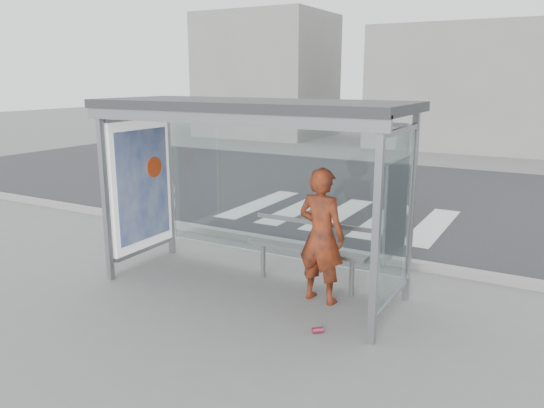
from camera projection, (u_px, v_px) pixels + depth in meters
The scene contains 10 objects.
ground at pixel (251, 289), 7.48m from camera, with size 80.00×80.00×0.00m, color slate.
road at pixel (395, 195), 13.43m from camera, with size 30.00×10.00×0.01m, color #29292B.
curb at pixel (310, 247), 9.13m from camera, with size 30.00×0.18×0.12m, color gray.
crosswalk at pixel (339, 214), 11.54m from camera, with size 4.55×3.00×0.00m.
bus_shelter at pixel (229, 147), 7.25m from camera, with size 4.25×1.65×2.62m.
building_left at pixel (267, 76), 26.82m from camera, with size 6.00×5.00×6.00m, color gray.
building_center at pixel (474, 88), 22.19m from camera, with size 8.00×5.00×5.00m, color gray.
person at pixel (321, 236), 6.89m from camera, with size 0.66×0.43×1.80m, color orange.
bench at pixel (307, 249), 7.49m from camera, with size 1.79×0.32×0.93m.
soda_can at pixel (318, 330), 6.17m from camera, with size 0.07×0.07×0.13m, color #C3395A.
Camera 1 is at (3.67, -5.97, 2.90)m, focal length 35.00 mm.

